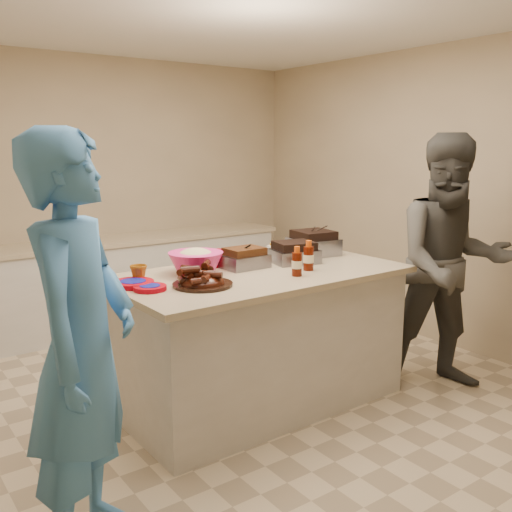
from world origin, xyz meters
TOP-DOWN VIEW (x-y plane):
  - room at (0.00, 0.00)m, footprint 4.50×5.00m
  - back_counter at (0.00, 2.20)m, footprint 3.60×0.64m
  - island at (0.12, -0.10)m, footprint 2.05×1.09m
  - rib_platter at (-0.41, -0.22)m, footprint 0.44×0.44m
  - pulled_pork_tray at (0.10, 0.07)m, footprint 0.31×0.24m
  - brisket_tray at (0.50, 0.00)m, footprint 0.38×0.34m
  - roasting_pan at (0.83, 0.15)m, footprint 0.37×0.37m
  - coleslaw_bowl at (-0.28, 0.10)m, footprint 0.38×0.38m
  - sausage_plate at (0.19, 0.16)m, footprint 0.29×0.29m
  - mac_cheese_dish at (0.73, 0.29)m, footprint 0.34×0.26m
  - bbq_bottle_a at (0.24, -0.35)m, footprint 0.07×0.07m
  - bbq_bottle_b at (0.41, -0.26)m, footprint 0.07×0.07m
  - mustard_bottle at (0.05, 0.03)m, footprint 0.05×0.05m
  - sauce_bowl at (0.11, 0.04)m, footprint 0.15×0.05m
  - plate_stack_large at (-0.76, 0.03)m, footprint 0.26×0.26m
  - plate_stack_small at (-0.72, -0.13)m, footprint 0.20×0.20m
  - plastic_cup at (-0.68, 0.14)m, footprint 0.11×0.10m
  - basket_stack at (-0.02, 0.26)m, footprint 0.23×0.19m
  - guest_gray at (1.44, -0.69)m, footprint 1.85×2.10m

SIDE VIEW (x-z plane):
  - room at x=0.00m, z-range -1.35..1.35m
  - island at x=0.12m, z-range -0.48..0.48m
  - guest_gray at x=1.44m, z-range -0.36..0.36m
  - back_counter at x=0.00m, z-range 0.00..0.90m
  - roasting_pan at x=0.83m, z-range 0.90..1.03m
  - bbq_bottle_a at x=0.24m, z-range 0.86..1.06m
  - basket_stack at x=-0.02m, z-range 0.91..1.01m
  - pulled_pork_tray at x=0.10m, z-range 0.92..1.01m
  - coleslaw_bowl at x=-0.28m, z-range 0.84..1.09m
  - sausage_plate at x=0.19m, z-range 0.94..0.99m
  - mac_cheese_dish at x=0.73m, z-range 0.92..1.01m
  - bbq_bottle_b at x=0.41m, z-range 0.86..1.07m
  - mustard_bottle at x=0.05m, z-range 0.90..1.02m
  - sauce_bowl at x=0.11m, z-range 0.89..1.04m
  - plate_stack_large at x=-0.76m, z-range 0.95..0.98m
  - plate_stack_small at x=-0.72m, z-range 0.95..0.98m
  - plastic_cup at x=-0.68m, z-range 0.91..1.02m
  - rib_platter at x=-0.41m, z-range 0.89..1.04m
  - brisket_tray at x=0.50m, z-range 0.91..1.01m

